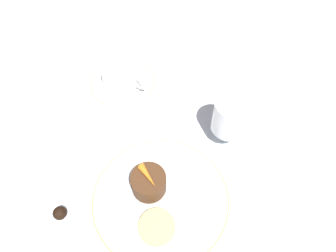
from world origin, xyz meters
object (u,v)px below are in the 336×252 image
at_px(dessert_cake, 149,183).
at_px(wine_glass, 230,118).
at_px(coffee_cup, 121,74).
at_px(fork, 95,139).
at_px(dinner_plate, 161,199).

bearing_deg(dessert_cake, wine_glass, 70.43).
distance_m(wine_glass, dessert_cake, 0.19).
xyz_separation_m(coffee_cup, wine_glass, (0.26, 0.00, 0.03)).
relative_size(coffee_cup, wine_glass, 0.96).
height_order(wine_glass, fork, wine_glass).
relative_size(dinner_plate, wine_glass, 2.29).
bearing_deg(coffee_cup, dinner_plate, -38.82).
bearing_deg(dinner_plate, fork, 168.83).
xyz_separation_m(dinner_plate, coffee_cup, (-0.22, 0.18, 0.03)).
bearing_deg(dinner_plate, coffee_cup, 141.18).
bearing_deg(fork, dessert_cake, -11.12).
bearing_deg(dinner_plate, dessert_cake, 168.51).
bearing_deg(wine_glass, fork, -146.20).
bearing_deg(dessert_cake, coffee_cup, 138.32).
distance_m(dinner_plate, fork, 0.19).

